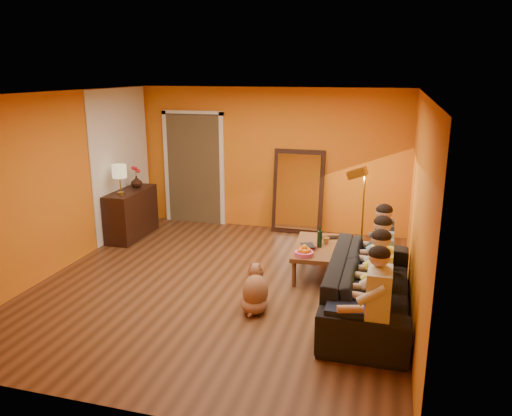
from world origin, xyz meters
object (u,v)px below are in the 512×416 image
(table_lamp, at_px, (120,180))
(laptop, at_px, (332,238))
(floor_lamp, at_px, (363,216))
(person_mid_left, at_px, (380,282))
(sofa, at_px, (369,286))
(wine_bottle, at_px, (320,237))
(mirror_frame, at_px, (298,191))
(person_far_right, at_px, (383,249))
(person_far_left, at_px, (378,304))
(person_mid_right, at_px, (382,264))
(vase, at_px, (137,182))
(sideboard, at_px, (131,214))
(dog, at_px, (256,288))
(coffee_table, at_px, (316,259))
(tumbler, at_px, (326,241))

(table_lamp, relative_size, laptop, 1.71)
(floor_lamp, bearing_deg, person_mid_left, -72.17)
(sofa, height_order, wine_bottle, wine_bottle)
(mirror_frame, height_order, person_far_right, mirror_frame)
(person_far_left, relative_size, person_mid_left, 1.00)
(person_mid_right, bearing_deg, person_far_right, 90.00)
(person_far_right, bearing_deg, person_mid_left, -90.00)
(mirror_frame, distance_m, person_far_left, 4.25)
(sofa, relative_size, person_far_left, 1.99)
(table_lamp, xyz_separation_m, vase, (0.00, 0.55, -0.15))
(sofa, height_order, person_mid_left, person_mid_left)
(mirror_frame, distance_m, table_lamp, 3.13)
(sideboard, xyz_separation_m, table_lamp, (0.00, -0.30, 0.68))
(mirror_frame, relative_size, sideboard, 1.29)
(person_far_left, bearing_deg, wine_bottle, 113.71)
(mirror_frame, relative_size, person_mid_right, 1.25)
(person_far_right, bearing_deg, laptop, 134.18)
(sideboard, bearing_deg, sofa, -23.68)
(floor_lamp, xyz_separation_m, dog, (-1.13, -2.12, -0.42))
(floor_lamp, height_order, wine_bottle, floor_lamp)
(sideboard, height_order, sofa, sideboard)
(coffee_table, bearing_deg, tumbler, 41.32)
(table_lamp, xyz_separation_m, wine_bottle, (3.48, -0.52, -0.53))
(person_mid_left, xyz_separation_m, laptop, (-0.76, 1.89, -0.18))
(tumbler, bearing_deg, vase, 165.71)
(laptop, bearing_deg, person_far_left, -94.74)
(coffee_table, xyz_separation_m, person_far_right, (0.94, -0.44, 0.40))
(sofa, distance_m, vase, 4.77)
(tumbler, bearing_deg, mirror_frame, 113.56)
(sideboard, height_order, person_far_right, person_far_right)
(sideboard, relative_size, tumbler, 11.32)
(coffee_table, bearing_deg, person_mid_left, -62.10)
(person_mid_left, bearing_deg, tumbler, 116.46)
(sideboard, xyz_separation_m, person_far_left, (4.37, -2.86, 0.18))
(sofa, distance_m, coffee_table, 1.37)
(sofa, bearing_deg, wine_bottle, 36.40)
(sideboard, height_order, table_lamp, table_lamp)
(sofa, height_order, person_mid_right, person_mid_right)
(sofa, bearing_deg, floor_lamp, 6.80)
(person_mid_left, relative_size, person_mid_right, 1.00)
(person_mid_right, bearing_deg, mirror_frame, 119.09)
(person_far_right, bearing_deg, sofa, -101.31)
(dog, height_order, wine_bottle, wine_bottle)
(tumbler, xyz_separation_m, laptop, (0.06, 0.23, -0.04))
(floor_lamp, bearing_deg, person_mid_right, -69.42)
(sideboard, height_order, floor_lamp, floor_lamp)
(person_mid_right, bearing_deg, tumbler, 126.69)
(person_far_left, xyz_separation_m, person_far_right, (0.00, 1.65, 0.00))
(sideboard, bearing_deg, mirror_frame, 21.16)
(person_mid_right, bearing_deg, vase, 155.31)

